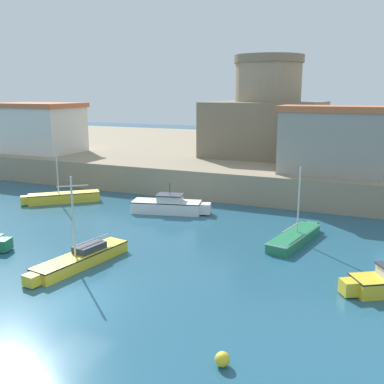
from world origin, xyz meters
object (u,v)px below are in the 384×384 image
sailboat_yellow_3 (63,197)px  fortress (267,119)px  sailboat_green_1 (295,237)px  harbor_shed_near_wharf (39,127)px  harbor_shed_mid_row (332,140)px  sailboat_yellow_2 (81,258)px  mooring_buoy (222,359)px  motorboat_white_4 (169,205)px

sailboat_yellow_3 → fortress: bearing=55.5°
sailboat_green_1 → harbor_shed_near_wharf: (-31.42, 12.57, 4.91)m
sailboat_yellow_3 → harbor_shed_mid_row: 23.05m
sailboat_green_1 → fortress: size_ratio=0.54×
sailboat_yellow_2 → mooring_buoy: (10.15, -5.57, -0.15)m
fortress → harbor_shed_near_wharf: size_ratio=1.24×
mooring_buoy → fortress: (-7.69, 35.00, 6.04)m
motorboat_white_4 → sailboat_yellow_3: bearing=-176.1°
motorboat_white_4 → harbor_shed_near_wharf: (-21.07, 9.46, 4.69)m
sailboat_yellow_2 → motorboat_white_4: bearing=92.3°
sailboat_green_1 → fortress: fortress is taller
sailboat_yellow_2 → sailboat_yellow_3: (-10.24, 10.96, 0.05)m
sailboat_yellow_2 → mooring_buoy: size_ratio=12.60×
sailboat_yellow_2 → harbor_shed_mid_row: size_ratio=0.77×
sailboat_green_1 → sailboat_yellow_2: (-9.88, -8.51, 0.06)m
sailboat_yellow_3 → harbor_shed_near_wharf: (-11.30, 10.12, 4.81)m
sailboat_yellow_3 → harbor_shed_near_wharf: bearing=138.1°
motorboat_white_4 → mooring_buoy: (10.62, -17.19, -0.31)m
sailboat_yellow_3 → sailboat_yellow_2: bearing=-47.0°
harbor_shed_near_wharf → harbor_shed_mid_row: bearing=-2.2°
sailboat_yellow_3 → harbor_shed_mid_row: harbor_shed_mid_row is taller
harbor_shed_mid_row → sailboat_green_1: bearing=-92.9°
sailboat_green_1 → harbor_shed_near_wharf: 34.20m
sailboat_green_1 → sailboat_yellow_3: (-20.12, 2.45, 0.10)m
sailboat_yellow_3 → motorboat_white_4: size_ratio=0.87×
sailboat_yellow_2 → mooring_buoy: bearing=-28.7°
sailboat_yellow_2 → mooring_buoy: 11.58m
harbor_shed_mid_row → harbor_shed_near_wharf: bearing=177.8°
mooring_buoy → harbor_shed_mid_row: (0.31, 25.41, 5.06)m
mooring_buoy → harbor_shed_mid_row: size_ratio=0.06×
sailboat_yellow_2 → motorboat_white_4: (-0.47, 11.62, 0.16)m
harbor_shed_mid_row → fortress: bearing=129.8°
harbor_shed_near_wharf → sailboat_yellow_2: bearing=-44.4°
motorboat_white_4 → fortress: bearing=80.7°
sailboat_yellow_2 → motorboat_white_4: size_ratio=1.07×
sailboat_yellow_3 → harbor_shed_mid_row: (20.70, 8.88, 4.87)m
sailboat_green_1 → motorboat_white_4: sailboat_green_1 is taller
sailboat_yellow_3 → harbor_shed_near_wharf: harbor_shed_near_wharf is taller
sailboat_yellow_3 → motorboat_white_4: 9.79m
mooring_buoy → sailboat_yellow_2: bearing=151.3°
sailboat_green_1 → mooring_buoy: bearing=-88.9°
harbor_shed_mid_row → sailboat_yellow_2: bearing=-117.8°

